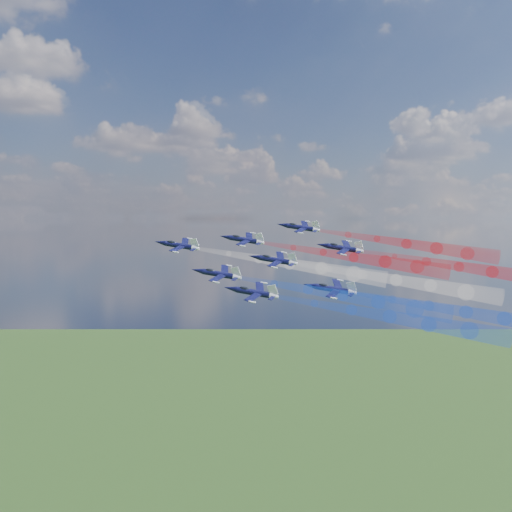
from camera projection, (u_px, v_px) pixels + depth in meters
jet_lead at (179, 245)px, 165.02m from camera, size 17.33×17.29×8.65m
trail_lead at (290, 264)px, 158.06m from camera, size 39.07×39.17×12.79m
jet_inner_left at (218, 274)px, 150.18m from camera, size 17.33×17.29×8.65m
trail_inner_left at (343, 296)px, 143.22m from camera, size 39.07×39.17×12.79m
jet_inner_right at (244, 240)px, 170.44m from camera, size 17.33×17.29×8.65m
trail_inner_right at (354, 257)px, 163.48m from camera, size 39.07×39.17×12.79m
jet_outer_left at (253, 292)px, 139.39m from camera, size 17.33×17.29×8.65m
trail_outer_left at (390, 317)px, 132.42m from camera, size 39.07×39.17×12.79m
jet_center_third at (275, 260)px, 157.11m from camera, size 17.33×17.29×8.65m
trail_center_third at (396, 280)px, 150.14m from camera, size 39.07×39.17×12.79m
jet_outer_right at (300, 227)px, 179.80m from camera, size 17.33×17.29×8.65m
trail_outer_right at (407, 243)px, 172.84m from camera, size 39.07×39.17×12.79m
jet_rear_left at (332, 289)px, 145.91m from camera, size 17.33×17.29×8.65m
trail_rear_left at (466, 312)px, 138.94m from camera, size 39.07×39.17×12.79m
jet_rear_right at (342, 248)px, 166.39m from camera, size 17.33×17.29×8.65m
trail_rear_right at (459, 266)px, 159.43m from camera, size 39.07×39.17×12.79m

